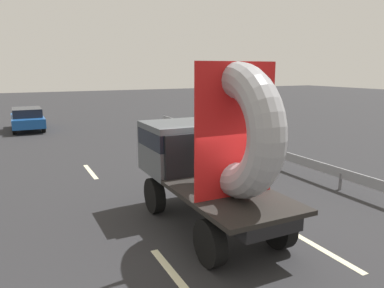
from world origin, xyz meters
The scene contains 8 objects.
ground_plane centered at (0.00, 0.00, 0.00)m, with size 120.00×120.00×0.00m, color #28282B.
flatbed_truck centered at (-0.32, 0.66, 1.90)m, with size 2.02×4.88×3.98m.
distant_sedan centered at (-3.59, 18.42, 0.76)m, with size 1.86×4.33×1.41m.
guardrail centered at (4.85, 7.60, 0.53)m, with size 0.10×17.26×0.71m.
lane_dash_left_near centered at (-1.96, -1.46, 0.00)m, with size 2.94×0.16×0.01m, color beige.
lane_dash_left_far centered at (-1.96, 6.85, 0.00)m, with size 2.15×0.16×0.01m, color beige.
lane_dash_right_near centered at (1.31, -1.65, 0.00)m, with size 2.04×0.16×0.01m, color beige.
lane_dash_right_far centered at (1.31, 6.16, 0.00)m, with size 2.94×0.16×0.01m, color beige.
Camera 1 is at (-4.43, -6.81, 3.82)m, focal length 34.11 mm.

